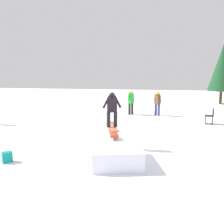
# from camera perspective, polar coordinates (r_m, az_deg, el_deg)

# --- Properties ---
(ground_plane) EXTENTS (60.00, 60.00, 0.00)m
(ground_plane) POSITION_cam_1_polar(r_m,az_deg,el_deg) (9.58, -0.00, -8.13)
(ground_plane) COLOR white
(rail_feature) EXTENTS (2.33, 0.84, 0.77)m
(rail_feature) POSITION_cam_1_polar(r_m,az_deg,el_deg) (9.40, -0.00, -4.33)
(rail_feature) COLOR black
(rail_feature) RESTS_ON ground
(snow_kicker_ramp) EXTENTS (2.11, 1.90, 0.58)m
(snow_kicker_ramp) POSITION_cam_1_polar(r_m,az_deg,el_deg) (7.97, 0.88, -9.57)
(snow_kicker_ramp) COLOR white
(snow_kicker_ramp) RESTS_ON ground
(main_rider_on_rail) EXTENTS (1.37, 0.76, 1.34)m
(main_rider_on_rail) POSITION_cam_1_polar(r_m,az_deg,el_deg) (9.25, -0.00, 0.38)
(main_rider_on_rail) COLOR #DE634F
(main_rider_on_rail) RESTS_ON rail_feature
(bystander_green) EXTENTS (0.63, 0.46, 1.61)m
(bystander_green) POSITION_cam_1_polar(r_m,az_deg,el_deg) (16.65, 4.35, 2.51)
(bystander_green) COLOR black
(bystander_green) RESTS_ON ground
(bystander_brown) EXTENTS (0.57, 0.53, 1.56)m
(bystander_brown) POSITION_cam_1_polar(r_m,az_deg,el_deg) (16.47, 10.34, 2.22)
(bystander_brown) COLOR navy
(bystander_brown) RESTS_ON ground
(folding_chair) EXTENTS (0.49, 0.49, 0.88)m
(folding_chair) POSITION_cam_1_polar(r_m,az_deg,el_deg) (14.66, 21.50, -0.98)
(folding_chair) COLOR #3F3F44
(folding_chair) RESTS_ON ground
(backpack_on_snow) EXTENTS (0.37, 0.37, 0.34)m
(backpack_on_snow) POSITION_cam_1_polar(r_m,az_deg,el_deg) (8.72, -22.85, -9.48)
(backpack_on_snow) COLOR #128E88
(backpack_on_snow) RESTS_ON ground
(pine_tree_near) EXTENTS (2.34, 2.34, 5.32)m
(pine_tree_near) POSITION_cam_1_polar(r_m,az_deg,el_deg) (23.91, 23.99, 9.41)
(pine_tree_near) COLOR #4C331E
(pine_tree_near) RESTS_ON ground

